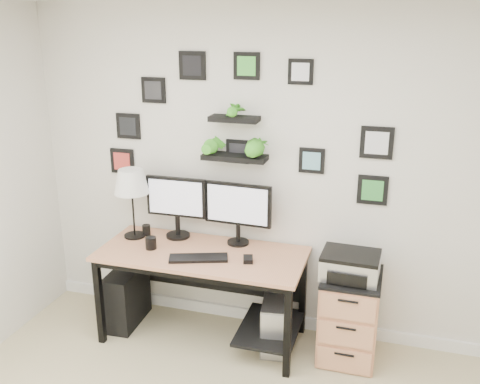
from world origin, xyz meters
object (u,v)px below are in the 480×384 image
(monitor_right, at_px, (238,208))
(mug, at_px, (151,243))
(monitor_left, at_px, (177,203))
(pc_tower_grey, at_px, (274,323))
(printer, at_px, (350,265))
(pc_tower_black, at_px, (127,296))
(file_cabinet, at_px, (349,316))
(desk, at_px, (208,265))
(table_lamp, at_px, (131,183))

(monitor_right, bearing_deg, mug, -155.06)
(monitor_left, relative_size, pc_tower_grey, 1.18)
(monitor_left, xyz_separation_m, pc_tower_grey, (0.87, -0.19, -0.84))
(monitor_left, bearing_deg, printer, -6.38)
(pc_tower_black, bearing_deg, monitor_right, 10.85)
(file_cabinet, bearing_deg, monitor_right, 171.22)
(file_cabinet, distance_m, printer, 0.43)
(desk, xyz_separation_m, printer, (1.09, 0.03, 0.14))
(pc_tower_black, xyz_separation_m, printer, (1.82, 0.04, 0.52))
(monitor_right, distance_m, table_lamp, 0.88)
(monitor_right, bearing_deg, table_lamp, -173.22)
(table_lamp, relative_size, pc_tower_grey, 1.32)
(mug, relative_size, file_cabinet, 0.14)
(mug, height_order, pc_tower_grey, mug)
(mug, distance_m, pc_tower_grey, 1.15)
(pc_tower_grey, distance_m, file_cabinet, 0.58)
(mug, height_order, printer, printer)
(desk, height_order, pc_tower_grey, desk)
(monitor_right, xyz_separation_m, printer, (0.90, -0.17, -0.29))
(mug, bearing_deg, desk, 11.51)
(table_lamp, height_order, file_cabinet, table_lamp)
(table_lamp, xyz_separation_m, printer, (1.76, -0.07, -0.45))
(mug, bearing_deg, pc_tower_grey, 5.07)
(mug, bearing_deg, monitor_left, 68.90)
(monitor_left, xyz_separation_m, file_cabinet, (1.44, -0.13, -0.71))
(monitor_right, distance_m, file_cabinet, 1.17)
(desk, distance_m, monitor_right, 0.50)
(monitor_right, distance_m, mug, 0.73)
(printer, bearing_deg, file_cabinet, 56.88)
(monitor_left, distance_m, table_lamp, 0.39)
(desk, distance_m, monitor_left, 0.57)
(desk, bearing_deg, mug, -168.49)
(monitor_right, height_order, table_lamp, table_lamp)
(pc_tower_black, bearing_deg, table_lamp, 61.56)
(pc_tower_black, bearing_deg, file_cabinet, 0.05)
(file_cabinet, bearing_deg, printer, -123.12)
(desk, distance_m, pc_tower_grey, 0.69)
(file_cabinet, height_order, printer, printer)
(pc_tower_grey, bearing_deg, table_lamp, 175.31)
(monitor_left, distance_m, monitor_right, 0.51)
(monitor_left, relative_size, file_cabinet, 0.77)
(monitor_right, relative_size, pc_tower_grey, 1.25)
(pc_tower_black, height_order, file_cabinet, file_cabinet)
(file_cabinet, bearing_deg, monitor_left, 174.79)
(mug, xyz_separation_m, pc_tower_grey, (0.98, 0.09, -0.59))
(desk, xyz_separation_m, pc_tower_black, (-0.73, -0.01, -0.39))
(file_cabinet, bearing_deg, desk, -176.99)
(mug, xyz_separation_m, printer, (1.53, 0.12, -0.03))
(pc_tower_black, xyz_separation_m, pc_tower_grey, (1.27, 0.01, -0.04))
(monitor_left, relative_size, printer, 1.22)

